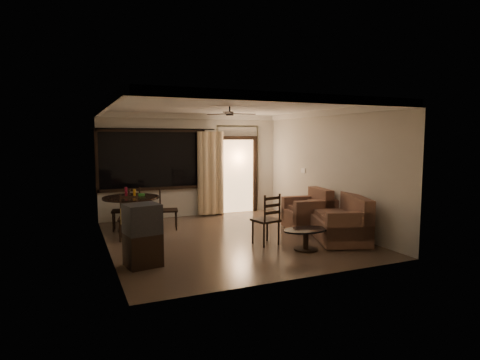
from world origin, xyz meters
name	(u,v)px	position (x,y,z in m)	size (l,w,h in m)	color
ground	(230,238)	(0.00, 0.00, 0.00)	(5.50, 5.50, 0.00)	#7F6651
room_shell	(226,150)	(0.59, 1.77, 1.83)	(5.50, 6.70, 5.50)	beige
dining_table	(131,204)	(-1.84, 1.54, 0.63)	(1.27, 1.27, 1.02)	black
dining_chair_west	(122,218)	(-2.04, 1.71, 0.28)	(0.50, 0.50, 0.95)	black
dining_chair_east	(168,217)	(-1.03, 1.36, 0.28)	(0.50, 0.50, 0.95)	black
dining_chair_south	(129,226)	(-2.02, 0.70, 0.31)	(0.50, 0.54, 0.95)	black
dining_chair_north	(134,213)	(-1.68, 2.29, 0.28)	(0.50, 0.50, 0.95)	black
tv_cabinet	(143,235)	(-2.05, -1.17, 0.53)	(0.63, 0.59, 1.05)	black
sofa	(341,222)	(2.11, -1.04, 0.37)	(1.47, 1.95, 0.93)	#40291E
armchair	(309,213)	(2.04, 0.08, 0.39)	(1.04, 1.04, 0.93)	#40291E
coffee_table	(306,236)	(0.99, -1.44, 0.27)	(0.93, 0.56, 0.41)	black
side_chair	(266,229)	(0.48, -0.77, 0.31)	(0.54, 0.54, 1.04)	black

